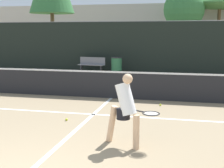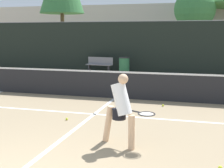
# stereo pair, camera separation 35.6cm
# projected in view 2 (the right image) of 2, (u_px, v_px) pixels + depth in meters

# --- Properties ---
(court_service_line) EXTENTS (8.25, 0.10, 0.01)m
(court_service_line) POSITION_uv_depth(u_px,v_px,m) (94.00, 114.00, 8.68)
(court_service_line) COLOR white
(court_service_line) RESTS_ON ground
(court_center_mark) EXTENTS (0.10, 6.23, 0.01)m
(court_center_mark) POSITION_uv_depth(u_px,v_px,m) (83.00, 123.00, 7.84)
(court_center_mark) COLOR white
(court_center_mark) RESTS_ON ground
(net) EXTENTS (11.09, 0.09, 1.07)m
(net) POSITION_uv_depth(u_px,v_px,m) (115.00, 84.00, 10.72)
(net) COLOR slate
(net) RESTS_ON ground
(fence_back) EXTENTS (24.00, 0.06, 2.89)m
(fence_back) POSITION_uv_depth(u_px,v_px,m) (149.00, 47.00, 17.57)
(fence_back) COLOR black
(fence_back) RESTS_ON ground
(player_practicing) EXTENTS (1.21, 0.52, 1.47)m
(player_practicing) POSITION_uv_depth(u_px,v_px,m) (121.00, 107.00, 6.13)
(player_practicing) COLOR #DBAD84
(player_practicing) RESTS_ON ground
(tennis_ball_scattered_4) EXTENTS (0.07, 0.07, 0.07)m
(tennis_ball_scattered_4) POSITION_uv_depth(u_px,v_px,m) (67.00, 119.00, 8.09)
(tennis_ball_scattered_4) COLOR #D1E033
(tennis_ball_scattered_4) RESTS_ON ground
(tennis_ball_scattered_6) EXTENTS (0.07, 0.07, 0.07)m
(tennis_ball_scattered_6) POSITION_uv_depth(u_px,v_px,m) (163.00, 105.00, 9.60)
(tennis_ball_scattered_6) COLOR #D1E033
(tennis_ball_scattered_6) RESTS_ON ground
(tennis_ball_scattered_7) EXTENTS (0.07, 0.07, 0.07)m
(tennis_ball_scattered_7) POSITION_uv_depth(u_px,v_px,m) (220.00, 167.00, 5.18)
(tennis_ball_scattered_7) COLOR #D1E033
(tennis_ball_scattered_7) RESTS_ON ground
(courtside_bench) EXTENTS (1.59, 0.61, 0.86)m
(courtside_bench) POSITION_uv_depth(u_px,v_px,m) (100.00, 64.00, 17.71)
(courtside_bench) COLOR slate
(courtside_bench) RESTS_ON ground
(trash_bin) EXTENTS (0.60, 0.60, 0.91)m
(trash_bin) POSITION_uv_depth(u_px,v_px,m) (124.00, 66.00, 17.10)
(trash_bin) COLOR #28603D
(trash_bin) RESTS_ON ground
(parked_car) EXTENTS (1.70, 4.49, 1.41)m
(parked_car) POSITION_uv_depth(u_px,v_px,m) (144.00, 57.00, 21.18)
(parked_car) COLOR navy
(parked_car) RESTS_ON ground
(tree_west) EXTENTS (3.23, 3.23, 5.69)m
(tree_west) POSITION_uv_depth(u_px,v_px,m) (195.00, 9.00, 24.48)
(tree_west) COLOR brown
(tree_west) RESTS_ON ground
(building_far) EXTENTS (36.00, 2.40, 4.84)m
(building_far) POSITION_uv_depth(u_px,v_px,m) (170.00, 31.00, 29.20)
(building_far) COLOR #B2ADA3
(building_far) RESTS_ON ground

